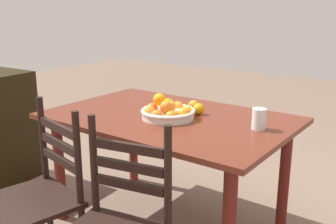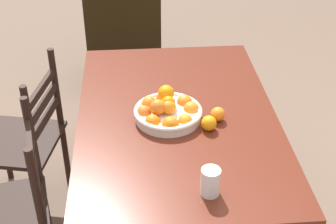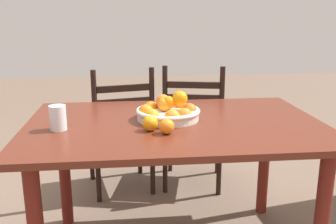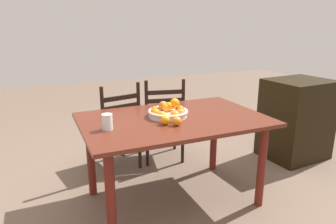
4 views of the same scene
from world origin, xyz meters
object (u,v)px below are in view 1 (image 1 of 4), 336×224
at_px(chair_near_window, 36,198).
at_px(orange_loose_0, 193,106).
at_px(dining_table, 169,131).
at_px(drinking_glass, 259,119).
at_px(orange_loose_1, 199,109).
at_px(fruit_bowl, 168,112).

relative_size(chair_near_window, orange_loose_0, 13.45).
height_order(dining_table, drinking_glass, drinking_glass).
bearing_deg(orange_loose_1, drinking_glass, 172.05).
relative_size(orange_loose_1, drinking_glass, 0.61).
distance_m(fruit_bowl, orange_loose_1, 0.21).
distance_m(chair_near_window, drinking_glass, 1.27).
height_order(orange_loose_0, orange_loose_1, orange_loose_1).
relative_size(chair_near_window, orange_loose_1, 13.00).
relative_size(dining_table, fruit_bowl, 4.49).
xyz_separation_m(orange_loose_1, drinking_glass, (-0.43, 0.06, 0.02)).
xyz_separation_m(dining_table, drinking_glass, (-0.57, -0.08, 0.16)).
bearing_deg(chair_near_window, orange_loose_0, 85.30).
xyz_separation_m(fruit_bowl, drinking_glass, (-0.54, -0.13, 0.02)).
distance_m(chair_near_window, orange_loose_1, 1.10).
relative_size(dining_table, chair_near_window, 1.59).
bearing_deg(drinking_glass, fruit_bowl, 13.16).
bearing_deg(orange_loose_0, dining_table, 72.43).
xyz_separation_m(dining_table, orange_loose_0, (-0.06, -0.19, 0.14)).
height_order(chair_near_window, fruit_bowl, chair_near_window).
distance_m(dining_table, fruit_bowl, 0.16).
xyz_separation_m(dining_table, orange_loose_1, (-0.13, -0.14, 0.14)).
bearing_deg(orange_loose_0, fruit_bowl, 82.31).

